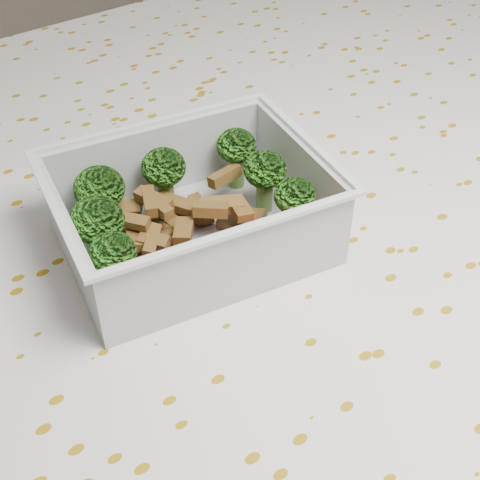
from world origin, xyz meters
TOP-DOWN VIEW (x-y plane):
  - dining_table at (0.00, 0.00)m, footprint 1.40×0.90m
  - tablecloth at (0.00, 0.00)m, footprint 1.46×0.96m
  - lunch_container at (-0.01, 0.04)m, footprint 0.22×0.19m
  - broccoli_florets at (-0.02, 0.05)m, footprint 0.17×0.13m
  - meat_pile at (-0.02, 0.05)m, footprint 0.12×0.09m
  - sausage at (-0.02, -0.01)m, footprint 0.17×0.06m

SIDE VIEW (x-z plane):
  - dining_table at x=0.00m, z-range 0.29..1.04m
  - tablecloth at x=0.00m, z-range 0.62..0.81m
  - sausage at x=-0.02m, z-range 0.76..0.79m
  - meat_pile at x=-0.02m, z-range 0.76..0.79m
  - lunch_container at x=-0.01m, z-range 0.75..0.81m
  - broccoli_florets at x=-0.02m, z-range 0.77..0.82m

